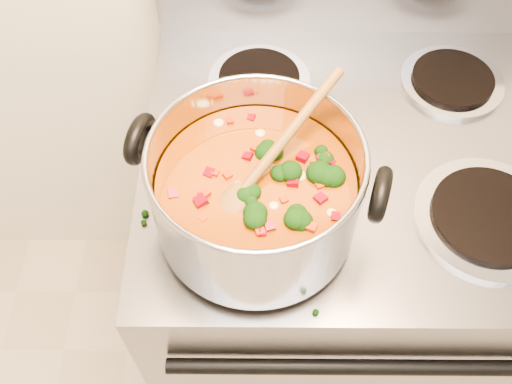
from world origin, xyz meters
TOP-DOWN VIEW (x-y plane):
  - electric_range at (-0.00, 1.16)m, footprint 0.73×0.66m
  - stockpot at (-0.18, 1.00)m, footprint 0.35×0.29m
  - wooden_spoon at (-0.17, 1.01)m, footprint 0.19×0.21m
  - cooktop_crumbs at (-0.30, 1.01)m, footprint 0.10×0.28m

SIDE VIEW (x-z plane):
  - electric_range at x=0.00m, z-range -0.07..1.01m
  - cooktop_crumbs at x=-0.30m, z-range 0.92..0.93m
  - stockpot at x=-0.18m, z-range 0.92..1.09m
  - wooden_spoon at x=-0.17m, z-range 1.00..1.10m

